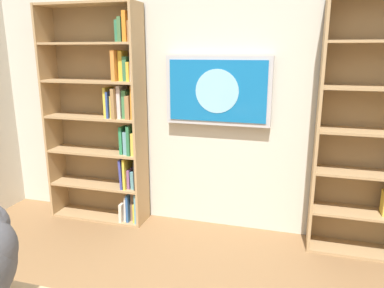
# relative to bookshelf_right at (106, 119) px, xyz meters

# --- Properties ---
(wall_back) EXTENTS (4.52, 0.06, 2.70)m
(wall_back) POSITION_rel_bookshelf_right_xyz_m (-1.07, -0.17, 0.38)
(wall_back) COLOR beige
(wall_back) RESTS_ON ground
(bookshelf_right) EXTENTS (0.92, 0.28, 1.96)m
(bookshelf_right) POSITION_rel_bookshelf_right_xyz_m (0.00, 0.00, 0.00)
(bookshelf_right) COLOR tan
(bookshelf_right) RESTS_ON ground
(wall_mounted_tv) EXTENTS (0.90, 0.07, 0.58)m
(wall_mounted_tv) POSITION_rel_bookshelf_right_xyz_m (-1.02, -0.08, 0.27)
(wall_mounted_tv) COLOR #B7B7BC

